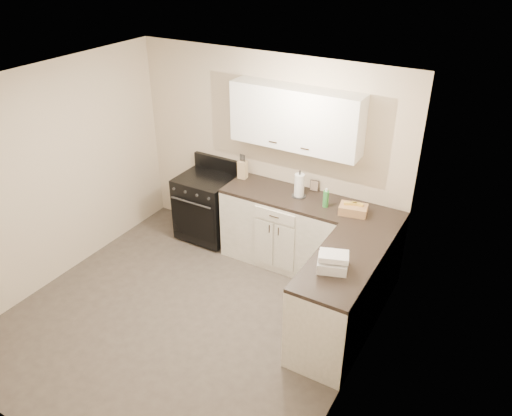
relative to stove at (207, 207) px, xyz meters
The scene contains 21 objects.
floor 1.72m from the stove, 63.10° to the right, with size 3.60×3.60×0.00m, color #473F38.
ceiling 2.63m from the stove, 63.10° to the right, with size 3.60×3.60×0.00m, color white.
wall_back 1.14m from the stove, 23.48° to the left, with size 3.60×3.60×0.00m, color beige.
wall_right 3.05m from the stove, 30.06° to the right, with size 3.60×3.60×0.00m, color beige.
wall_left 1.98m from the stove, 125.49° to the right, with size 3.60×3.60×0.00m, color beige.
wall_front 3.45m from the stove, 77.13° to the right, with size 3.60×3.60×0.00m, color beige.
base_cabinets_back 1.17m from the stove, ahead, with size 1.55×0.60×0.90m, color white.
base_cabinets_right 2.33m from the stove, 15.54° to the right, with size 0.60×1.90×0.90m, color white.
countertop_back 1.26m from the stove, ahead, with size 1.55×0.60×0.04m, color black.
countertop_right 2.38m from the stove, 15.54° to the right, with size 0.60×1.90×0.04m, color black.
upper_cabinets 1.82m from the stove, ahead, with size 1.55×0.30×0.70m, color white.
stove is the anchor object (origin of this frame).
knife_block 0.78m from the stove, 17.85° to the left, with size 0.10×0.09×0.23m, color #D7BC84.
paper_towel 1.45m from the stove, ahead, with size 0.12×0.12×0.28m, color white.
soap_bottle 1.78m from the stove, ahead, with size 0.07×0.07×0.20m, color green.
picture_frame 1.53m from the stove, 11.46° to the left, with size 0.11×0.01×0.13m, color black.
wicker_basket 2.07m from the stove, ahead, with size 0.30×0.20×0.10m, color tan.
countertop_grill 2.51m from the stove, 26.14° to the right, with size 0.27×0.25×0.10m, color white.
glass_jar 2.54m from the stove, 25.94° to the right, with size 0.08×0.08×0.14m, color silver.
oven_mitt_near 2.31m from the stove, 33.50° to the right, with size 0.02×0.14×0.25m, color black.
oven_mitt_far 2.19m from the stove, 28.46° to the right, with size 0.02×0.16×0.27m, color black.
Camera 1 is at (2.72, -3.21, 3.69)m, focal length 35.00 mm.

